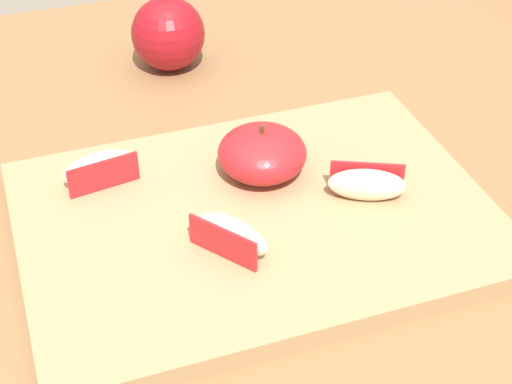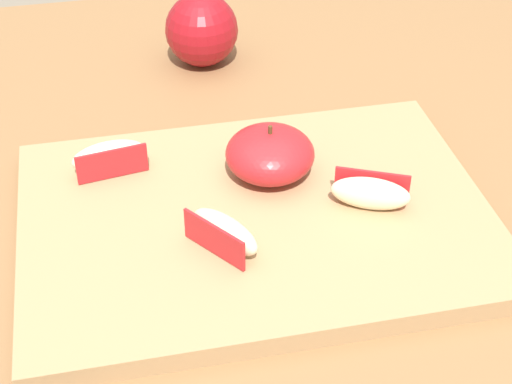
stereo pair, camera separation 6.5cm
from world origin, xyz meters
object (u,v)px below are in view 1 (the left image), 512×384
(apple_wedge_middle, at_px, (367,184))
(cutting_board, at_px, (256,220))
(apple_wedge_near_knife, at_px, (231,235))
(apple_half_skin_up, at_px, (262,153))
(whole_apple_red_delicious, at_px, (168,34))
(apple_wedge_back, at_px, (99,168))

(apple_wedge_middle, bearing_deg, cutting_board, 171.98)
(cutting_board, xyz_separation_m, apple_wedge_near_knife, (-0.03, -0.04, 0.02))
(apple_wedge_near_knife, bearing_deg, apple_half_skin_up, 56.95)
(cutting_board, bearing_deg, whole_apple_red_delicious, 89.63)
(apple_half_skin_up, xyz_separation_m, whole_apple_red_delicious, (-0.02, 0.24, 0.00))
(apple_half_skin_up, distance_m, apple_wedge_back, 0.14)
(cutting_board, xyz_separation_m, apple_wedge_back, (-0.11, 0.08, 0.02))
(cutting_board, xyz_separation_m, apple_wedge_middle, (0.09, -0.01, 0.02))
(apple_wedge_near_knife, distance_m, whole_apple_red_delicious, 0.33)
(apple_half_skin_up, height_order, whole_apple_red_delicious, whole_apple_red_delicious)
(apple_wedge_back, bearing_deg, cutting_board, -36.22)
(cutting_board, height_order, apple_wedge_back, apple_wedge_back)
(whole_apple_red_delicious, bearing_deg, apple_half_skin_up, -85.14)
(whole_apple_red_delicious, bearing_deg, apple_wedge_near_knife, -96.10)
(apple_wedge_middle, bearing_deg, whole_apple_red_delicious, 106.60)
(cutting_board, height_order, apple_wedge_near_knife, apple_wedge_near_knife)
(cutting_board, relative_size, apple_wedge_near_knife, 5.88)
(cutting_board, xyz_separation_m, whole_apple_red_delicious, (0.00, 0.29, 0.03))
(cutting_board, distance_m, apple_half_skin_up, 0.06)
(apple_wedge_near_knife, height_order, apple_wedge_back, same)
(cutting_board, xyz_separation_m, apple_half_skin_up, (0.02, 0.05, 0.03))
(cutting_board, relative_size, whole_apple_red_delicious, 4.38)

